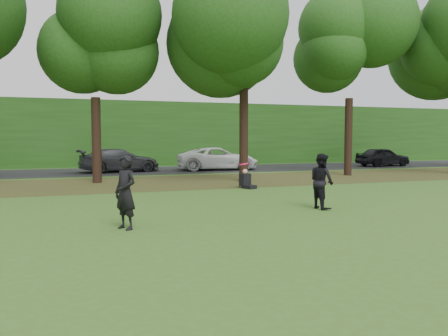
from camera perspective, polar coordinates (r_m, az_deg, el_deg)
name	(u,v)px	position (r m, az deg, el deg)	size (l,w,h in m)	color
ground	(285,244)	(9.26, 7.92, -9.75)	(120.00, 120.00, 0.00)	#3A551A
leaf_litter	(162,182)	(21.51, -8.09, -1.88)	(60.00, 7.00, 0.01)	#49371A
street	(138,171)	(29.37, -11.11, -0.34)	(70.00, 7.00, 0.02)	black
far_hedge	(127,134)	(35.24, -12.55, 4.40)	(70.00, 3.00, 5.00)	#1F4413
player_left	(125,192)	(10.68, -12.74, -3.13)	(0.65, 0.42, 1.77)	black
player_right	(322,181)	(13.77, 12.64, -1.69)	(0.83, 0.65, 1.71)	black
parked_cars	(139,160)	(28.14, -11.00, 0.99)	(39.08, 3.55, 1.51)	black
frisbee	(244,164)	(12.04, 2.62, 0.52)	(0.33, 0.33, 0.09)	#FD1557
seated_person	(246,181)	(18.92, 2.92, -1.72)	(0.62, 0.82, 0.83)	black
tree_line	(154,18)	(22.01, -9.18, 18.82)	(55.30, 7.90, 12.31)	black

